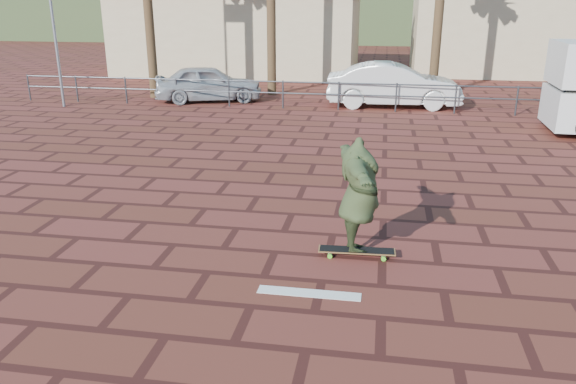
# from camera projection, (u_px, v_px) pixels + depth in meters

# --- Properties ---
(ground) EXTENTS (120.00, 120.00, 0.00)m
(ground) POSITION_uv_depth(u_px,v_px,m) (275.00, 252.00, 8.79)
(ground) COLOR maroon
(ground) RESTS_ON ground
(paint_stripe) EXTENTS (1.40, 0.22, 0.01)m
(paint_stripe) POSITION_uv_depth(u_px,v_px,m) (309.00, 293.00, 7.56)
(paint_stripe) COLOR white
(paint_stripe) RESTS_ON ground
(guardrail) EXTENTS (24.06, 0.06, 1.00)m
(guardrail) POSITION_uv_depth(u_px,v_px,m) (339.00, 91.00, 19.75)
(guardrail) COLOR #47494F
(guardrail) RESTS_ON ground
(building_west) EXTENTS (12.60, 7.60, 4.50)m
(building_west) POSITION_uv_depth(u_px,v_px,m) (241.00, 28.00, 29.49)
(building_west) COLOR beige
(building_west) RESTS_ON ground
(building_east) EXTENTS (10.60, 6.60, 5.00)m
(building_east) POSITION_uv_depth(u_px,v_px,m) (513.00, 23.00, 29.07)
(building_east) COLOR beige
(building_east) RESTS_ON ground
(hill_front) EXTENTS (70.00, 18.00, 6.00)m
(hill_front) POSITION_uv_depth(u_px,v_px,m) (372.00, 7.00, 54.41)
(hill_front) COLOR #384C28
(hill_front) RESTS_ON ground
(longboard) EXTENTS (1.19, 0.32, 0.12)m
(longboard) POSITION_uv_depth(u_px,v_px,m) (357.00, 251.00, 8.62)
(longboard) COLOR olive
(longboard) RESTS_ON ground
(skateboarder) EXTENTS (1.04, 2.25, 1.77)m
(skateboarder) POSITION_uv_depth(u_px,v_px,m) (359.00, 195.00, 8.32)
(skateboarder) COLOR #334022
(skateboarder) RESTS_ON longboard
(car_silver) EXTENTS (4.33, 2.78, 1.37)m
(car_silver) POSITION_uv_depth(u_px,v_px,m) (209.00, 83.00, 21.48)
(car_silver) COLOR #A4A7AB
(car_silver) RESTS_ON ground
(car_white) EXTENTS (4.86, 1.92, 1.57)m
(car_white) POSITION_uv_depth(u_px,v_px,m) (393.00, 85.00, 20.35)
(car_white) COLOR silver
(car_white) RESTS_ON ground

